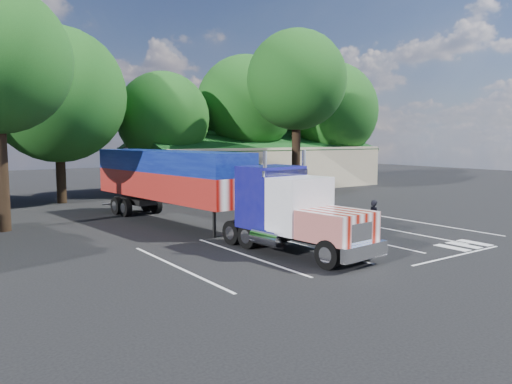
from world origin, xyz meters
TOP-DOWN VIEW (x-y plane):
  - ground at (0.00, 0.00)m, footprint 120.00×120.00m
  - event_hall at (13.74, 17.81)m, footprint 24.20×14.12m
  - tree_row_c at (-5.00, 16.20)m, footprint 10.00×10.00m
  - tree_row_d at (4.00, 17.50)m, footprint 8.00×8.00m
  - tree_row_e at (13.00, 18.00)m, footprint 9.60×9.60m
  - tree_row_f at (23.00, 16.80)m, footprint 10.40×10.40m
  - tree_near_right at (11.50, 8.50)m, footprint 8.00×8.00m
  - semi_truck at (-1.88, 0.95)m, footprint 4.63×20.85m
  - woman at (4.50, -6.00)m, footprint 0.52×0.71m
  - bicycle at (1.80, 1.00)m, footprint 0.68×1.91m
  - silver_sedan at (10.80, 14.00)m, footprint 4.01×2.17m

SIDE VIEW (x-z plane):
  - ground at x=0.00m, z-range 0.00..0.00m
  - bicycle at x=1.80m, z-range 0.00..1.00m
  - silver_sedan at x=10.80m, z-range 0.00..1.25m
  - woman at x=4.50m, z-range 0.00..1.80m
  - event_hall at x=13.74m, z-range -0.56..4.99m
  - semi_truck at x=-1.88m, z-range 0.28..4.62m
  - tree_row_d at x=4.00m, z-range 1.28..11.88m
  - tree_row_f at x=23.00m, z-range 1.29..14.29m
  - tree_row_c at x=-5.00m, z-range 1.51..14.56m
  - tree_row_e at x=13.00m, z-range 1.64..14.54m
  - tree_near_right at x=11.50m, z-range 2.71..16.21m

